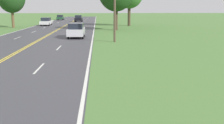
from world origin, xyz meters
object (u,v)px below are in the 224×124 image
car_white_sedan_mid_far (46,21)px  car_dark_green_sedan_distant (60,17)px  car_black_suv_receding (79,18)px  car_silver_suv_mid_near (76,30)px

car_white_sedan_mid_far → car_dark_green_sedan_distant: (-0.57, 27.23, -0.04)m
car_dark_green_sedan_distant → car_black_suv_receding: bearing=-153.0°
car_black_suv_receding → car_dark_green_sedan_distant: 14.08m
car_white_sedan_mid_far → car_black_suv_receding: size_ratio=1.22×
car_white_sedan_mid_far → car_dark_green_sedan_distant: bearing=2.3°
car_silver_suv_mid_near → car_dark_green_sedan_distant: 52.77m
car_black_suv_receding → car_white_sedan_mid_far: bearing=-20.4°
car_silver_suv_mid_near → car_dark_green_sedan_distant: (-8.67, 52.05, -0.16)m
car_silver_suv_mid_near → car_white_sedan_mid_far: (-8.11, 24.82, -0.11)m
car_white_sedan_mid_far → car_dark_green_sedan_distant: 27.24m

